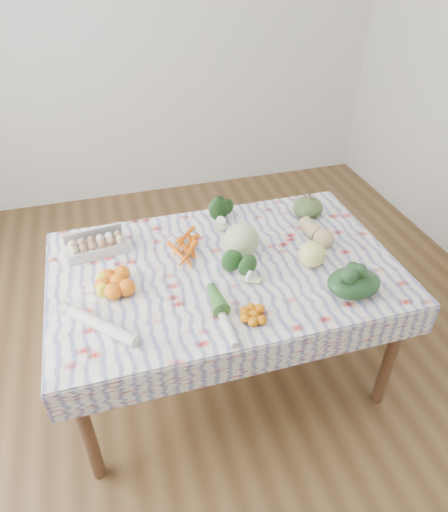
{
  "coord_description": "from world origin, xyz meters",
  "views": [
    {
      "loc": [
        -0.49,
        -1.67,
        2.13
      ],
      "look_at": [
        0.0,
        0.0,
        0.82
      ],
      "focal_mm": 32.0,
      "sensor_mm": 36.0,
      "label": 1
    }
  ],
  "objects_px": {
    "dining_table": "(224,279)",
    "egg_carton": "(97,247)",
    "cabbage": "(242,240)",
    "butternut_squash": "(317,232)",
    "kabocha_squash": "(308,207)",
    "grapefruit": "(312,254)"
  },
  "relations": [
    {
      "from": "dining_table",
      "to": "butternut_squash",
      "type": "xyz_separation_m",
      "value": [
        0.52,
        0.07,
        0.14
      ]
    },
    {
      "from": "dining_table",
      "to": "egg_carton",
      "type": "height_order",
      "value": "egg_carton"
    },
    {
      "from": "kabocha_squash",
      "to": "grapefruit",
      "type": "bearing_deg",
      "value": -112.43
    },
    {
      "from": "cabbage",
      "to": "butternut_squash",
      "type": "bearing_deg",
      "value": 1.07
    },
    {
      "from": "dining_table",
      "to": "kabocha_squash",
      "type": "relative_size",
      "value": 9.64
    },
    {
      "from": "egg_carton",
      "to": "cabbage",
      "type": "distance_m",
      "value": 0.72
    },
    {
      "from": "dining_table",
      "to": "grapefruit",
      "type": "distance_m",
      "value": 0.45
    },
    {
      "from": "kabocha_squash",
      "to": "grapefruit",
      "type": "xyz_separation_m",
      "value": [
        -0.17,
        -0.42,
        0.01
      ]
    },
    {
      "from": "cabbage",
      "to": "butternut_squash",
      "type": "height_order",
      "value": "cabbage"
    },
    {
      "from": "kabocha_squash",
      "to": "dining_table",
      "type": "bearing_deg",
      "value": -151.92
    },
    {
      "from": "egg_carton",
      "to": "grapefruit",
      "type": "relative_size",
      "value": 2.26
    },
    {
      "from": "grapefruit",
      "to": "cabbage",
      "type": "bearing_deg",
      "value": 148.71
    },
    {
      "from": "dining_table",
      "to": "kabocha_squash",
      "type": "distance_m",
      "value": 0.67
    },
    {
      "from": "egg_carton",
      "to": "cabbage",
      "type": "relative_size",
      "value": 1.7
    },
    {
      "from": "butternut_squash",
      "to": "grapefruit",
      "type": "distance_m",
      "value": 0.22
    },
    {
      "from": "egg_carton",
      "to": "kabocha_squash",
      "type": "distance_m",
      "value": 1.16
    },
    {
      "from": "dining_table",
      "to": "grapefruit",
      "type": "xyz_separation_m",
      "value": [
        0.4,
        -0.11,
        0.15
      ]
    },
    {
      "from": "butternut_squash",
      "to": "kabocha_squash",
      "type": "bearing_deg",
      "value": 68.42
    },
    {
      "from": "dining_table",
      "to": "cabbage",
      "type": "relative_size",
      "value": 9.28
    },
    {
      "from": "kabocha_squash",
      "to": "butternut_squash",
      "type": "xyz_separation_m",
      "value": [
        -0.06,
        -0.23,
        -0.0
      ]
    },
    {
      "from": "cabbage",
      "to": "egg_carton",
      "type": "bearing_deg",
      "value": 163.41
    },
    {
      "from": "butternut_squash",
      "to": "grapefruit",
      "type": "relative_size",
      "value": 1.74
    }
  ]
}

